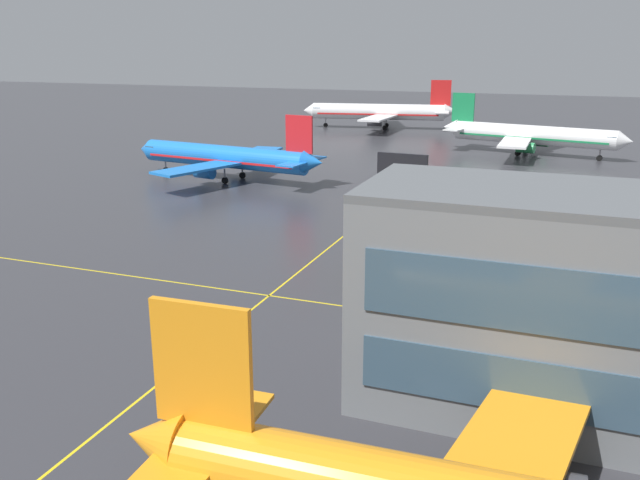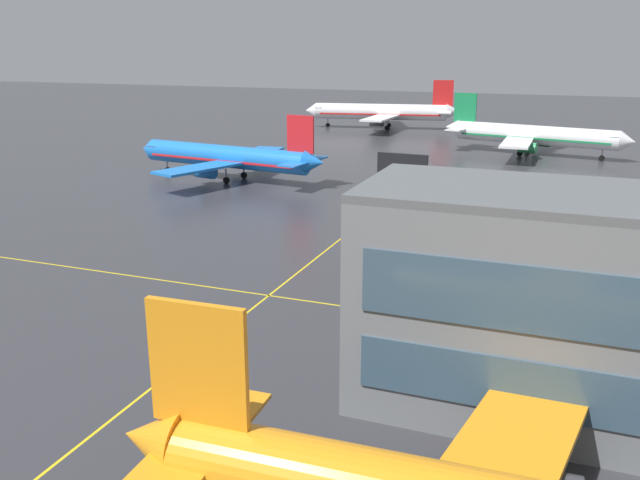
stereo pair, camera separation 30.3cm
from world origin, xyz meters
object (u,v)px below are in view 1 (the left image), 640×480
airliner_second_row (559,253)px  airliner_third_row (226,157)px  airliner_far_right_stand (380,112)px  airliner_far_left_stand (530,135)px

airliner_second_row → airliner_third_row: bearing=145.3°
airliner_second_row → airliner_far_right_stand: bearing=113.2°
airliner_far_left_stand → airliner_far_right_stand: airliner_far_right_stand is taller
airliner_third_row → airliner_far_left_stand: airliner_far_left_stand is taller
airliner_far_left_stand → airliner_third_row: bearing=-134.8°
airliner_third_row → airliner_far_left_stand: bearing=45.2°
airliner_far_right_stand → airliner_far_left_stand: bearing=-38.1°
airliner_second_row → airliner_third_row: airliner_second_row is taller
airliner_third_row → airliner_far_right_stand: 76.55m
airliner_second_row → airliner_far_right_stand: airliner_far_right_stand is taller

